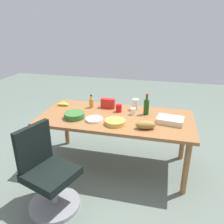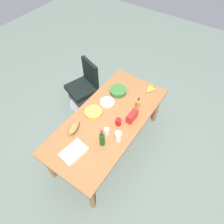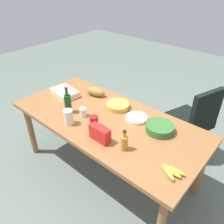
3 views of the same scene
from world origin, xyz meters
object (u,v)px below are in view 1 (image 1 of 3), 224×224
object	(u,v)px
conference_table	(116,122)
paper_cup	(133,111)
paper_plate_stack	(94,119)
chip_bowl	(115,122)
mayo_jar	(135,104)
wine_bottle	(146,107)
salad_bowl	(74,115)
banana_bunch	(64,104)
red_solo_cup	(118,108)
sheet_cake	(170,120)
bread_loaf	(146,125)
chip_bag_red	(108,103)
dressing_bottle	(91,103)
office_chair	(48,178)

from	to	relation	value
conference_table	paper_cup	xyz separation A→B (m)	(-0.21, -0.13, 0.12)
paper_plate_stack	chip_bowl	bearing A→B (deg)	171.52
paper_cup	mayo_jar	xyz separation A→B (m)	(-0.00, -0.19, 0.03)
wine_bottle	paper_cup	bearing A→B (deg)	16.81
paper_plate_stack	wine_bottle	bearing A→B (deg)	-149.56
salad_bowl	banana_bunch	distance (m)	0.52
red_solo_cup	paper_plate_stack	world-z (taller)	red_solo_cup
mayo_jar	wine_bottle	xyz separation A→B (m)	(-0.17, 0.14, 0.03)
salad_bowl	chip_bowl	distance (m)	0.57
wine_bottle	conference_table	bearing A→B (deg)	25.07
paper_cup	wine_bottle	world-z (taller)	wine_bottle
sheet_cake	mayo_jar	size ratio (longest dim) A/B	2.04
salad_bowl	mayo_jar	world-z (taller)	mayo_jar
conference_table	salad_bowl	bearing A→B (deg)	18.09
bread_loaf	chip_bag_red	distance (m)	0.82
conference_table	chip_bag_red	bearing A→B (deg)	-57.26
dressing_bottle	mayo_jar	size ratio (longest dim) A/B	1.25
wine_bottle	paper_plate_stack	bearing A→B (deg)	30.44
chip_bowl	wine_bottle	world-z (taller)	wine_bottle
sheet_cake	red_solo_cup	bearing A→B (deg)	-16.25
conference_table	paper_plate_stack	xyz separation A→B (m)	(0.24, 0.19, 0.09)
dressing_bottle	wine_bottle	xyz separation A→B (m)	(-0.80, 0.07, 0.04)
chip_bag_red	mayo_jar	bearing A→B (deg)	-176.52
bread_loaf	paper_plate_stack	size ratio (longest dim) A/B	1.09
office_chair	paper_cup	size ratio (longest dim) A/B	10.50
sheet_cake	chip_bag_red	world-z (taller)	chip_bag_red
red_solo_cup	office_chair	bearing A→B (deg)	64.48
bread_loaf	mayo_jar	xyz separation A→B (m)	(0.21, -0.58, 0.03)
paper_plate_stack	wine_bottle	xyz separation A→B (m)	(-0.62, -0.36, 0.10)
red_solo_cup	chip_bowl	bearing A→B (deg)	96.60
office_chair	paper_plate_stack	xyz separation A→B (m)	(-0.29, -0.74, 0.40)
bread_loaf	chip_bag_red	size ratio (longest dim) A/B	1.20
sheet_cake	chip_bowl	bearing A→B (deg)	17.03
banana_bunch	paper_plate_stack	size ratio (longest dim) A/B	0.89
conference_table	bread_loaf	world-z (taller)	bread_loaf
chip_bowl	office_chair	bearing A→B (deg)	50.63
dressing_bottle	mayo_jar	distance (m)	0.64
paper_cup	chip_bowl	bearing A→B (deg)	64.80
red_solo_cup	banana_bunch	world-z (taller)	red_solo_cup
salad_bowl	bread_loaf	distance (m)	0.94
mayo_jar	conference_table	bearing A→B (deg)	55.86
paper_cup	mayo_jar	distance (m)	0.19
mayo_jar	salad_bowl	bearing A→B (deg)	33.39
dressing_bottle	bread_loaf	distance (m)	0.99
salad_bowl	dressing_bottle	world-z (taller)	dressing_bottle
dressing_bottle	salad_bowl	bearing A→B (deg)	76.86
office_chair	chip_bag_red	bearing A→B (deg)	-105.92
salad_bowl	mayo_jar	xyz separation A→B (m)	(-0.73, -0.48, 0.04)
sheet_cake	paper_plate_stack	distance (m)	0.95
red_solo_cup	wine_bottle	distance (m)	0.39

